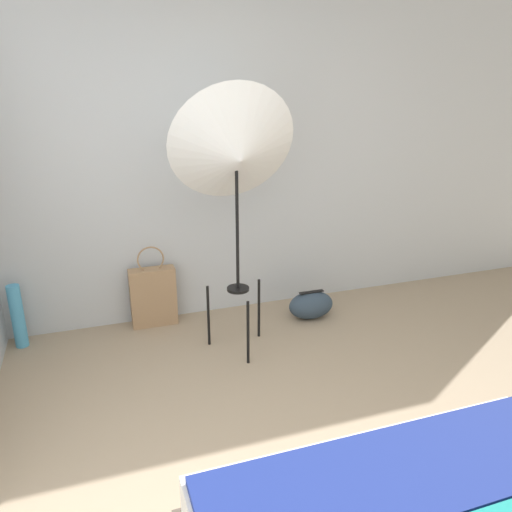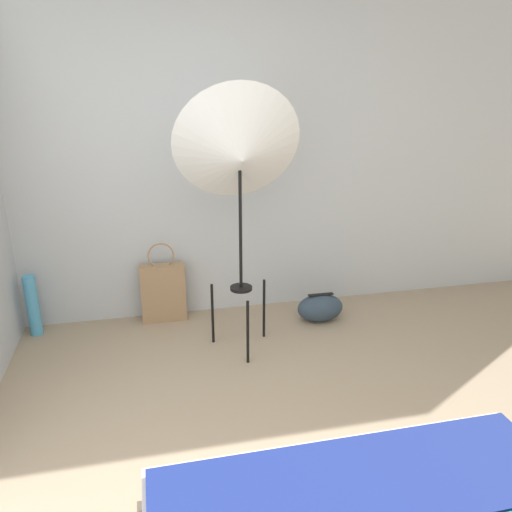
# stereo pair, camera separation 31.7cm
# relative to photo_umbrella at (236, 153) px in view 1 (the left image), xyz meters

# --- Properties ---
(wall_back) EXTENTS (8.00, 0.05, 2.60)m
(wall_back) POSITION_rel_photo_umbrella_xyz_m (-0.14, 0.69, -0.09)
(wall_back) COLOR #B7BCC1
(wall_back) RESTS_ON ground_plane
(photo_umbrella) EXTENTS (0.85, 0.55, 1.83)m
(photo_umbrella) POSITION_rel_photo_umbrella_xyz_m (0.00, 0.00, 0.00)
(photo_umbrella) COLOR black
(photo_umbrella) RESTS_ON ground_plane
(tote_bag) EXTENTS (0.35, 0.12, 0.65)m
(tote_bag) POSITION_rel_photo_umbrella_xyz_m (-0.52, 0.56, -1.15)
(tote_bag) COLOR #9E7A56
(tote_bag) RESTS_ON ground_plane
(duffel_bag) EXTENTS (0.37, 0.22, 0.23)m
(duffel_bag) POSITION_rel_photo_umbrella_xyz_m (0.69, 0.27, -1.28)
(duffel_bag) COLOR #2D3D4C
(duffel_bag) RESTS_ON ground_plane
(paper_roll) EXTENTS (0.09, 0.09, 0.47)m
(paper_roll) POSITION_rel_photo_umbrella_xyz_m (-1.49, 0.53, -1.15)
(paper_roll) COLOR #4CA3D1
(paper_roll) RESTS_ON ground_plane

